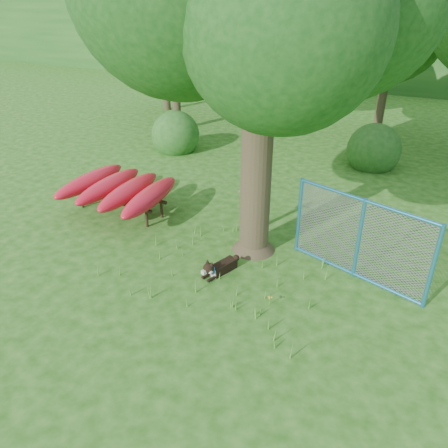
% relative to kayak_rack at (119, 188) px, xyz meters
% --- Properties ---
extents(ground, '(80.00, 80.00, 0.00)m').
position_rel_kayak_rack_xyz_m(ground, '(3.48, -2.26, -0.70)').
color(ground, '#1C5310').
rests_on(ground, ground).
extents(wooden_post, '(0.37, 0.20, 1.37)m').
position_rel_kayak_rack_xyz_m(wooden_post, '(3.55, 0.37, 0.02)').
color(wooden_post, '#6F6253').
rests_on(wooden_post, ground).
extents(kayak_rack, '(2.89, 2.81, 0.92)m').
position_rel_kayak_rack_xyz_m(kayak_rack, '(0.00, 0.00, 0.00)').
color(kayak_rack, black).
rests_on(kayak_rack, ground).
extents(husky_dog, '(0.51, 0.97, 0.45)m').
position_rel_kayak_rack_xyz_m(husky_dog, '(3.74, -1.47, -0.54)').
color(husky_dog, black).
rests_on(husky_dog, ground).
extents(fence_section, '(2.93, 1.05, 2.99)m').
position_rel_kayak_rack_xyz_m(fence_section, '(6.33, -0.24, 0.20)').
color(fence_section, teal).
rests_on(fence_section, ground).
extents(wildflower_clump, '(0.10, 0.10, 0.20)m').
position_rel_kayak_rack_xyz_m(wildflower_clump, '(5.10, -1.96, -0.54)').
color(wildflower_clump, '#4F902F').
rests_on(wildflower_clump, ground).
extents(bg_tree_a, '(4.40, 4.40, 6.70)m').
position_rel_kayak_rack_xyz_m(bg_tree_a, '(-3.02, 7.74, 3.78)').
color(bg_tree_a, '#362C1D').
rests_on(bg_tree_a, ground).
extents(bg_tree_c, '(4.00, 4.00, 6.12)m').
position_rel_kayak_rack_xyz_m(bg_tree_c, '(4.98, 10.74, 3.41)').
color(bg_tree_c, '#362C1D').
rests_on(bg_tree_c, ground).
extents(bg_tree_f, '(3.60, 3.60, 5.55)m').
position_rel_kayak_rack_xyz_m(bg_tree_f, '(-5.52, 10.74, 3.03)').
color(bg_tree_f, '#362C1D').
rests_on(bg_tree_f, ground).
extents(shrub_left, '(1.80, 1.80, 1.80)m').
position_rel_kayak_rack_xyz_m(shrub_left, '(-1.52, 5.24, -0.70)').
color(shrub_left, '#1E551B').
rests_on(shrub_left, ground).
extents(shrub_mid, '(1.80, 1.80, 1.80)m').
position_rel_kayak_rack_xyz_m(shrub_mid, '(5.48, 6.74, -0.70)').
color(shrub_mid, '#1E551B').
rests_on(shrub_mid, ground).
extents(wooded_hillside, '(80.00, 12.00, 6.00)m').
position_rel_kayak_rack_xyz_m(wooded_hillside, '(3.48, 25.74, 2.30)').
color(wooded_hillside, '#1E551B').
rests_on(wooded_hillside, ground).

